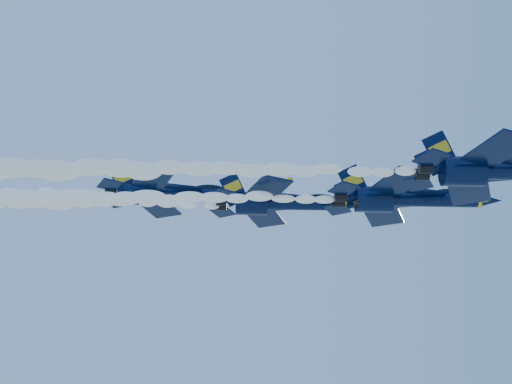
{
  "coord_description": "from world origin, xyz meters",
  "views": [
    {
      "loc": [
        -7.34,
        -71.66,
        118.16
      ],
      "look_at": [
        -5.02,
        -1.58,
        152.36
      ],
      "focal_mm": 50.0,
      "sensor_mm": 36.0,
      "label": 1
    }
  ],
  "objects_px": {
    "jet_lead": "(502,171)",
    "jet_fourth": "(171,193)",
    "jet_second": "(407,199)",
    "jet_third": "(281,203)"
  },
  "relations": [
    {
      "from": "jet_lead",
      "to": "jet_second",
      "type": "height_order",
      "value": "jet_second"
    },
    {
      "from": "jet_lead",
      "to": "jet_second",
      "type": "bearing_deg",
      "value": 115.07
    },
    {
      "from": "jet_second",
      "to": "jet_third",
      "type": "bearing_deg",
      "value": 163.73
    },
    {
      "from": "jet_lead",
      "to": "jet_fourth",
      "type": "bearing_deg",
      "value": 142.0
    },
    {
      "from": "jet_second",
      "to": "jet_fourth",
      "type": "relative_size",
      "value": 0.98
    },
    {
      "from": "jet_lead",
      "to": "jet_third",
      "type": "relative_size",
      "value": 1.06
    },
    {
      "from": "jet_fourth",
      "to": "jet_second",
      "type": "bearing_deg",
      "value": -26.27
    },
    {
      "from": "jet_third",
      "to": "jet_fourth",
      "type": "relative_size",
      "value": 0.9
    },
    {
      "from": "jet_third",
      "to": "jet_second",
      "type": "bearing_deg",
      "value": -16.27
    },
    {
      "from": "jet_fourth",
      "to": "jet_third",
      "type": "bearing_deg",
      "value": -34.77
    }
  ]
}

